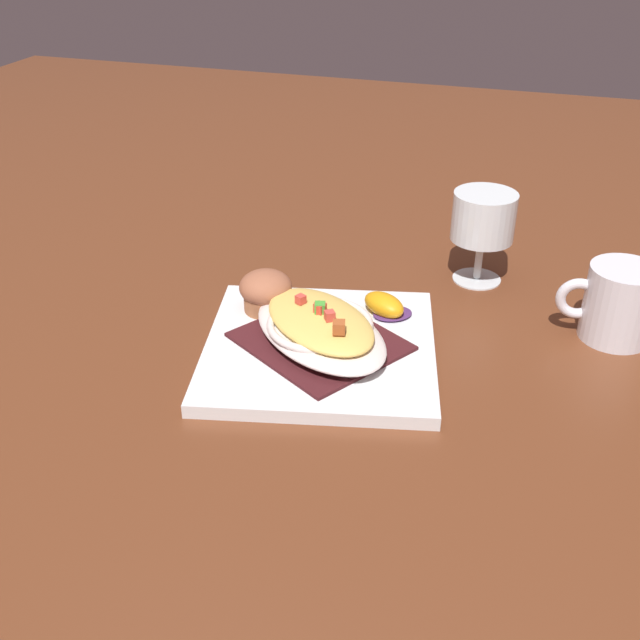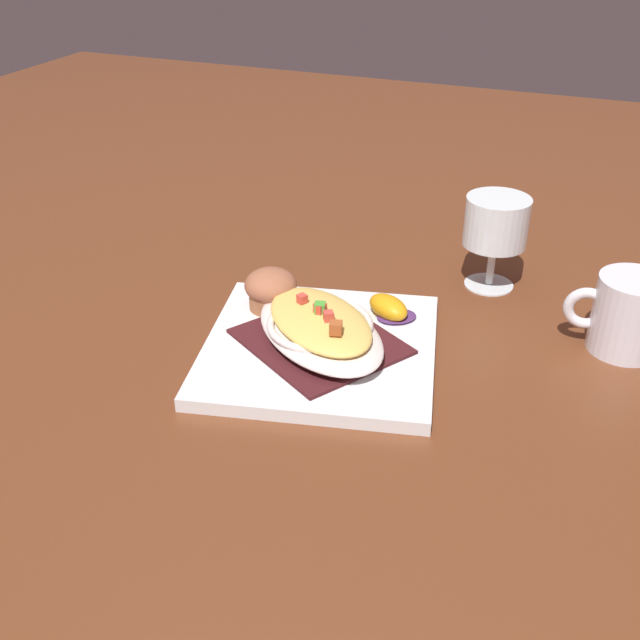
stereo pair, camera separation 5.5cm
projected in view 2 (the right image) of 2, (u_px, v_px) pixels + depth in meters
name	position (u px, v px, depth m)	size (l,w,h in m)	color
ground_plane	(320.00, 354.00, 0.87)	(2.60, 2.60, 0.00)	brown
square_plate	(320.00, 349.00, 0.87)	(0.26, 0.26, 0.02)	white
folded_napkin	(320.00, 341.00, 0.86)	(0.17, 0.15, 0.00)	#41171A
gratin_dish	(320.00, 326.00, 0.85)	(0.22, 0.23, 0.05)	silver
muffin	(271.00, 289.00, 0.92)	(0.06, 0.06, 0.05)	#A1603B
orange_garnish	(390.00, 309.00, 0.91)	(0.06, 0.07, 0.03)	#4E2A60
coffee_mug	(627.00, 318.00, 0.86)	(0.08, 0.11, 0.09)	white
stemmed_glass	(496.00, 227.00, 0.97)	(0.08, 0.08, 0.12)	white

